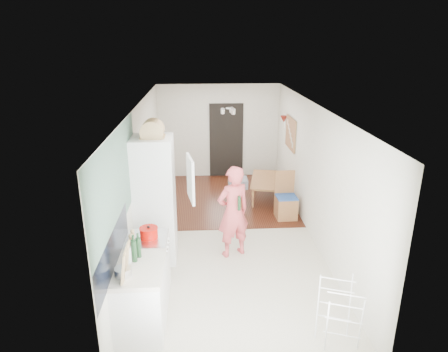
{
  "coord_description": "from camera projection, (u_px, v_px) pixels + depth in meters",
  "views": [
    {
      "loc": [
        -0.49,
        -6.94,
        3.63
      ],
      "look_at": [
        -0.06,
        0.2,
        1.14
      ],
      "focal_mm": 32.0,
      "sensor_mm": 36.0,
      "label": 1
    }
  ],
  "objects": [
    {
      "name": "person",
      "position": [
        233.0,
        204.0,
        6.75
      ],
      "size": [
        0.83,
        0.71,
        1.93
      ],
      "primitive_type": "imported",
      "rotation": [
        0.0,
        0.0,
        3.56
      ],
      "color": "#D64E53",
      "rests_on": "floor"
    },
    {
      "name": "tile_splashback",
      "position": [
        114.0,
        251.0,
        4.9
      ],
      "size": [
        0.02,
        1.9,
        0.5
      ],
      "primitive_type": "cube",
      "color": "black",
      "rests_on": "room_shell"
    },
    {
      "name": "doorway_recess",
      "position": [
        226.0,
        141.0,
        10.73
      ],
      "size": [
        0.9,
        0.04,
        2.0
      ],
      "primitive_type": "cube",
      "color": "black",
      "rests_on": "room_shell"
    },
    {
      "name": "held_bottle",
      "position": [
        239.0,
        203.0,
        6.61
      ],
      "size": [
        0.05,
        0.05,
        0.25
      ],
      "primitive_type": "cylinder",
      "color": "#1B3B1F",
      "rests_on": "person"
    },
    {
      "name": "dining_table",
      "position": [
        269.0,
        190.0,
        9.44
      ],
      "size": [
        0.86,
        1.27,
        0.41
      ],
      "primitive_type": "imported",
      "rotation": [
        0.0,
        0.0,
        1.38
      ],
      "color": "olive",
      "rests_on": "floor"
    },
    {
      "name": "floor",
      "position": [
        228.0,
        234.0,
        7.77
      ],
      "size": [
        3.2,
        7.0,
        0.01
      ],
      "primitive_type": "cube",
      "color": "beige",
      "rests_on": "ground"
    },
    {
      "name": "grey_drape",
      "position": [
        238.0,
        183.0,
        8.92
      ],
      "size": [
        0.43,
        0.43,
        0.19
      ],
      "primitive_type": "cube",
      "rotation": [
        0.0,
        0.0,
        -0.01
      ],
      "color": "slate",
      "rests_on": "stool"
    },
    {
      "name": "dining_chair",
      "position": [
        286.0,
        196.0,
        8.31
      ],
      "size": [
        0.43,
        0.43,
        1.0
      ],
      "primitive_type": null,
      "rotation": [
        0.0,
        0.0,
        0.04
      ],
      "color": "olive",
      "rests_on": "floor"
    },
    {
      "name": "steel_pan",
      "position": [
        123.0,
        272.0,
        4.78
      ],
      "size": [
        0.26,
        0.26,
        0.1
      ],
      "primitive_type": "cylinder",
      "rotation": [
        0.0,
        0.0,
        0.31
      ],
      "color": "silver",
      "rests_on": "worktop"
    },
    {
      "name": "cooker_top",
      "position": [
        146.0,
        239.0,
        5.7
      ],
      "size": [
        0.6,
        0.6,
        0.04
      ],
      "primitive_type": "cube",
      "color": "silver",
      "rests_on": "room_shell"
    },
    {
      "name": "pinboard_frame",
      "position": [
        290.0,
        133.0,
        9.14
      ],
      "size": [
        0.0,
        0.94,
        0.74
      ],
      "primitive_type": "cube",
      "color": "olive",
      "rests_on": "room_shell"
    },
    {
      "name": "base_cabinet",
      "position": [
        141.0,
        299.0,
        5.15
      ],
      "size": [
        0.6,
        0.9,
        0.86
      ],
      "primitive_type": "cube",
      "color": "white",
      "rests_on": "room_shell"
    },
    {
      "name": "red_casserole",
      "position": [
        149.0,
        233.0,
        5.69
      ],
      "size": [
        0.32,
        0.32,
        0.15
      ],
      "primitive_type": "cylinder",
      "rotation": [
        0.0,
        0.0,
        0.23
      ],
      "color": "#C40C04",
      "rests_on": "cooker_top"
    },
    {
      "name": "pepper_mill_front",
      "position": [
        132.0,
        246.0,
        5.23
      ],
      "size": [
        0.08,
        0.08,
        0.23
      ],
      "primitive_type": "cylinder",
      "rotation": [
        0.0,
        0.0,
        0.21
      ],
      "color": "tan",
      "rests_on": "worktop"
    },
    {
      "name": "drying_rack",
      "position": [
        339.0,
        315.0,
        4.87
      ],
      "size": [
        0.54,
        0.52,
        0.85
      ],
      "primitive_type": null,
      "rotation": [
        0.0,
        0.0,
        -0.34
      ],
      "color": "white",
      "rests_on": "floor"
    },
    {
      "name": "wood_floor_overlay",
      "position": [
        222.0,
        198.0,
        9.51
      ],
      "size": [
        3.2,
        3.3,
        0.01
      ],
      "primitive_type": "cube",
      "color": "#4E2714",
      "rests_on": "room_shell"
    },
    {
      "name": "bottle_b",
      "position": [
        134.0,
        251.0,
        5.06
      ],
      "size": [
        0.09,
        0.09,
        0.3
      ],
      "primitive_type": "cylinder",
      "rotation": [
        0.0,
        0.0,
        -0.34
      ],
      "color": "#1B3B1F",
      "rests_on": "worktop"
    },
    {
      "name": "worktop",
      "position": [
        139.0,
        269.0,
        5.0
      ],
      "size": [
        0.62,
        0.92,
        0.06
      ],
      "primitive_type": "cube",
      "color": "beige",
      "rests_on": "room_shell"
    },
    {
      "name": "bottle_a",
      "position": [
        139.0,
        248.0,
        5.17
      ],
      "size": [
        0.07,
        0.07,
        0.27
      ],
      "primitive_type": "cylinder",
      "rotation": [
        0.0,
        0.0,
        -0.03
      ],
      "color": "#1B3B1F",
      "rests_on": "worktop"
    },
    {
      "name": "room_shell",
      "position": [
        228.0,
        174.0,
        7.36
      ],
      "size": [
        3.2,
        7.0,
        2.5
      ],
      "primitive_type": null,
      "color": "beige",
      "rests_on": "ground"
    },
    {
      "name": "bread_bin",
      "position": [
        152.0,
        131.0,
        6.22
      ],
      "size": [
        0.38,
        0.36,
        0.2
      ],
      "primitive_type": null,
      "rotation": [
        0.0,
        0.0,
        0.01
      ],
      "color": "tan",
      "rests_on": "fridge_housing"
    },
    {
      "name": "pinboard",
      "position": [
        291.0,
        133.0,
        9.14
      ],
      "size": [
        0.03,
        0.9,
        0.7
      ],
      "primitive_type": "cube",
      "color": "tan",
      "rests_on": "room_shell"
    },
    {
      "name": "bottle_c",
      "position": [
        128.0,
        255.0,
        5.05
      ],
      "size": [
        0.09,
        0.09,
        0.22
      ],
      "primitive_type": "cylinder",
      "rotation": [
        0.0,
        0.0,
        0.07
      ],
      "color": "silver",
      "rests_on": "worktop"
    },
    {
      "name": "chopping_boards",
      "position": [
        125.0,
        263.0,
        4.68
      ],
      "size": [
        0.13,
        0.31,
        0.42
      ],
      "primitive_type": null,
      "rotation": [
        0.0,
        0.0,
        0.28
      ],
      "color": "tan",
      "rests_on": "worktop"
    },
    {
      "name": "sage_wall_panel",
      "position": [
        117.0,
        182.0,
        5.18
      ],
      "size": [
        0.02,
        3.0,
        1.3
      ],
      "primitive_type": "cube",
      "color": "slate",
      "rests_on": "room_shell"
    },
    {
      "name": "fridge_housing",
      "position": [
        155.0,
        200.0,
        6.61
      ],
      "size": [
        0.66,
        0.66,
        2.15
      ],
      "primitive_type": "cube",
      "color": "white",
      "rests_on": "room_shell"
    },
    {
      "name": "wall_sconce",
      "position": [
        284.0,
        119.0,
        9.68
      ],
      "size": [
        0.18,
        0.18,
        0.16
      ],
      "primitive_type": "cone",
      "color": "maroon",
      "rests_on": "room_shell"
    },
    {
      "name": "fridge_door",
      "position": [
        190.0,
        179.0,
        6.2
      ],
      "size": [
        0.14,
        0.56,
        0.7
      ],
      "primitive_type": "cube",
      "rotation": [
        0.0,
        0.0,
        -1.4
      ],
      "color": "white",
      "rests_on": "room_shell"
    },
    {
      "name": "stool",
      "position": [
        237.0,
        196.0,
        9.02
      ],
      "size": [
        0.38,
        0.38,
        0.46
      ],
      "primitive_type": null,
      "rotation": [
        0.0,
        0.0,
        -0.09
      ],
      "color": "olive",
      "rests_on": "floor"
    },
    {
      "name": "range_cooker",
      "position": [
        148.0,
        267.0,
        5.85
      ],
      "size": [
        0.6,
        0.6,
        0.88
      ],
      "primitive_type": "cube",
      "color": "white",
      "rests_on": "room_shell"
    },
    {
      "name": "fridge_interior",
      "position": [
        172.0,
        173.0,
        6.47
      ],
      "size": [
        0.02,
        0.52,
        0.66
      ],
      "primitive_type": "cube",
      "color": "white",
      "rests_on": "room_shell"
    },
    {
      "name": "pepper_mill_back",
      "position": [
        133.0,
        240.0,
        5.45
      ],
      "size": [
        0.06,
        0.06,
        0.2
      ],
      "primitive_type": "cylinder",
      "rotation": [
        0.0,
        0.0,
        -0.1
      ],
      "color": "tan",
      "rests_on": "worktop"
    }
  ]
}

